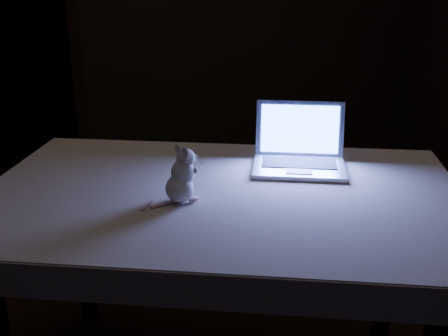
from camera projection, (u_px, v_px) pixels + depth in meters
name	position (u px, v px, depth m)	size (l,w,h in m)	color
floor	(266.00, 325.00, 2.44)	(5.00, 5.00, 0.00)	black
doorway	(3.00, 27.00, 4.04)	(1.06, 0.36, 2.13)	black
table	(221.00, 297.00, 1.94)	(1.45, 0.93, 0.78)	black
tablecloth	(213.00, 200.00, 1.86)	(1.55, 1.03, 0.10)	beige
laptop	(300.00, 141.00, 1.96)	(0.32, 0.28, 0.22)	#BBBBC0
plush_mouse	(179.00, 175.00, 1.70)	(0.13, 0.13, 0.18)	silver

